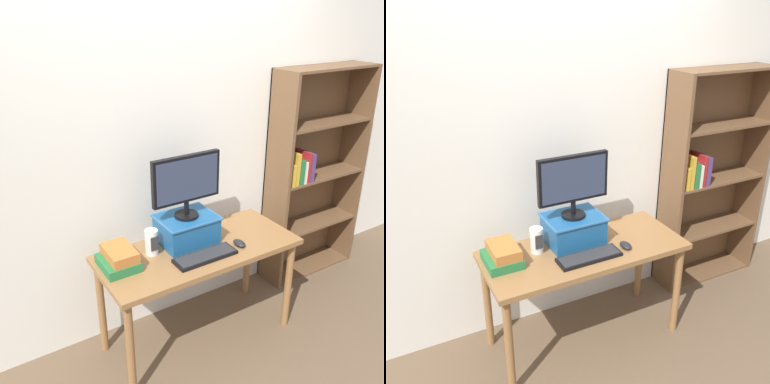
{
  "view_description": "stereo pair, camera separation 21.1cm",
  "coord_description": "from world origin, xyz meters",
  "views": [
    {
      "loc": [
        -1.31,
        -2.03,
        2.18
      ],
      "look_at": [
        -0.02,
        0.05,
        1.12
      ],
      "focal_mm": 40.0,
      "sensor_mm": 36.0,
      "label": 1
    },
    {
      "loc": [
        -1.12,
        -2.13,
        2.18
      ],
      "look_at": [
        -0.02,
        0.05,
        1.12
      ],
      "focal_mm": 40.0,
      "sensor_mm": 36.0,
      "label": 2
    }
  ],
  "objects": [
    {
      "name": "book_stack",
      "position": [
        -0.53,
        0.07,
        0.79
      ],
      "size": [
        0.21,
        0.25,
        0.12
      ],
      "color": "#236B38",
      "rests_on": "desk"
    },
    {
      "name": "back_wall",
      "position": [
        0.0,
        0.43,
        1.3
      ],
      "size": [
        7.0,
        0.08,
        2.6
      ],
      "color": "silver",
      "rests_on": "ground_plane"
    },
    {
      "name": "desk",
      "position": [
        0.0,
        0.0,
        0.64
      ],
      "size": [
        1.33,
        0.56,
        0.73
      ],
      "color": "olive",
      "rests_on": "ground_plane"
    },
    {
      "name": "computer_mouse",
      "position": [
        0.24,
        -0.12,
        0.75
      ],
      "size": [
        0.06,
        0.1,
        0.04
      ],
      "color": "black",
      "rests_on": "desk"
    },
    {
      "name": "desk_speaker",
      "position": [
        -0.29,
        0.1,
        0.82
      ],
      "size": [
        0.08,
        0.09,
        0.17
      ],
      "color": "silver",
      "rests_on": "desk"
    },
    {
      "name": "ground_plane",
      "position": [
        0.0,
        0.0,
        0.0
      ],
      "size": [
        12.0,
        12.0,
        0.0
      ],
      "primitive_type": "plane",
      "color": "brown"
    },
    {
      "name": "keyboard",
      "position": [
        -0.03,
        -0.13,
        0.74
      ],
      "size": [
        0.41,
        0.14,
        0.02
      ],
      "color": "black",
      "rests_on": "desk"
    },
    {
      "name": "computer_monitor",
      "position": [
        -0.02,
        0.11,
        1.16
      ],
      "size": [
        0.48,
        0.16,
        0.42
      ],
      "color": "black",
      "rests_on": "riser_box"
    },
    {
      "name": "bookshelf_unit",
      "position": [
        1.28,
        0.28,
        0.9
      ],
      "size": [
        0.89,
        0.28,
        1.77
      ],
      "color": "brown",
      "rests_on": "ground_plane"
    },
    {
      "name": "riser_box",
      "position": [
        -0.02,
        0.11,
        0.83
      ],
      "size": [
        0.38,
        0.3,
        0.19
      ],
      "color": "#195189",
      "rests_on": "desk"
    }
  ]
}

